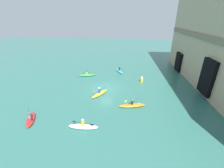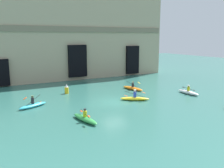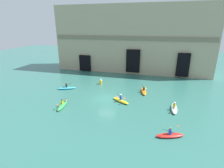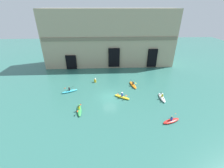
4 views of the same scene
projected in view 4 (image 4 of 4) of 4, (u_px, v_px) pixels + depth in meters
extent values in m
plane|color=#2D665B|center=(110.00, 97.00, 28.91)|extent=(120.00, 120.00, 0.00)
cube|color=tan|center=(110.00, 38.00, 41.98)|extent=(35.69, 7.25, 15.10)
cube|color=#7C6E59|center=(110.00, 39.00, 38.50)|extent=(34.98, 0.24, 0.86)
cube|color=black|center=(71.00, 62.00, 40.73)|extent=(2.74, 0.70, 3.72)
cube|color=black|center=(114.00, 58.00, 40.74)|extent=(3.04, 0.70, 5.10)
cube|color=black|center=(152.00, 58.00, 41.35)|extent=(2.54, 0.70, 4.97)
ellipsoid|color=orange|center=(133.00, 85.00, 32.80)|extent=(1.44, 3.58, 0.39)
cylinder|color=#232328|center=(133.00, 83.00, 32.60)|extent=(0.32, 0.32, 0.49)
sphere|color=beige|center=(133.00, 82.00, 32.43)|extent=(0.23, 0.23, 0.23)
cylinder|color=#4C6B4C|center=(133.00, 81.00, 32.39)|extent=(0.29, 0.29, 0.06)
cylinder|color=black|center=(133.00, 83.00, 32.59)|extent=(0.88, 1.96, 0.91)
ellipsoid|color=yellow|center=(131.00, 83.00, 33.52)|extent=(0.33, 0.46, 0.22)
ellipsoid|color=yellow|center=(136.00, 83.00, 31.65)|extent=(0.33, 0.46, 0.22)
ellipsoid|color=white|center=(162.00, 98.00, 28.22)|extent=(0.82, 3.23, 0.41)
cylinder|color=gold|center=(162.00, 96.00, 28.01)|extent=(0.32, 0.32, 0.47)
sphere|color=#9E704C|center=(162.00, 94.00, 27.85)|extent=(0.22, 0.22, 0.22)
cylinder|color=silver|center=(163.00, 94.00, 27.81)|extent=(0.27, 0.27, 0.06)
cylinder|color=black|center=(162.00, 96.00, 28.00)|extent=(0.36, 2.24, 0.09)
ellipsoid|color=black|center=(161.00, 93.00, 28.91)|extent=(0.24, 0.46, 0.06)
ellipsoid|color=black|center=(163.00, 98.00, 27.10)|extent=(0.24, 0.46, 0.06)
ellipsoid|color=green|center=(79.00, 110.00, 24.86)|extent=(1.22, 3.40, 0.41)
cylinder|color=gold|center=(79.00, 108.00, 24.66)|extent=(0.32, 0.32, 0.47)
sphere|color=brown|center=(79.00, 106.00, 24.51)|extent=(0.19, 0.19, 0.19)
cylinder|color=#232328|center=(79.00, 106.00, 24.47)|extent=(0.24, 0.24, 0.06)
cylinder|color=black|center=(79.00, 108.00, 24.65)|extent=(0.25, 2.25, 0.20)
ellipsoid|color=#D84C19|center=(80.00, 105.00, 25.58)|extent=(0.22, 0.46, 0.08)
ellipsoid|color=#D84C19|center=(77.00, 111.00, 23.73)|extent=(0.22, 0.46, 0.08)
ellipsoid|color=#33B2C6|center=(70.00, 91.00, 30.43)|extent=(3.18, 2.01, 0.36)
cylinder|color=#232328|center=(69.00, 89.00, 30.21)|extent=(0.30, 0.30, 0.60)
sphere|color=brown|center=(69.00, 87.00, 30.02)|extent=(0.23, 0.23, 0.23)
cylinder|color=#4C6B4C|center=(69.00, 87.00, 29.97)|extent=(0.28, 0.28, 0.06)
cylinder|color=black|center=(69.00, 89.00, 30.19)|extent=(1.75, 0.85, 0.93)
ellipsoid|color=#D84C19|center=(65.00, 88.00, 29.66)|extent=(0.46, 0.34, 0.23)
ellipsoid|color=#D84C19|center=(74.00, 90.00, 30.73)|extent=(0.46, 0.34, 0.23)
ellipsoid|color=yellow|center=(122.00, 97.00, 28.46)|extent=(3.04, 2.37, 0.38)
cylinder|color=#2D47B7|center=(122.00, 95.00, 28.24)|extent=(0.34, 0.34, 0.58)
sphere|color=tan|center=(122.00, 93.00, 28.05)|extent=(0.24, 0.24, 0.24)
cylinder|color=silver|center=(122.00, 93.00, 28.01)|extent=(0.29, 0.29, 0.06)
cylinder|color=black|center=(122.00, 95.00, 28.23)|extent=(1.59, 1.57, 0.57)
ellipsoid|color=#D84C19|center=(126.00, 95.00, 27.54)|extent=(0.44, 0.44, 0.15)
ellipsoid|color=#D84C19|center=(118.00, 94.00, 28.92)|extent=(0.44, 0.44, 0.15)
ellipsoid|color=red|center=(171.00, 121.00, 22.58)|extent=(2.99, 1.74, 0.33)
cylinder|color=#2D47B7|center=(172.00, 119.00, 22.38)|extent=(0.34, 0.34, 0.50)
sphere|color=#9E704C|center=(172.00, 117.00, 22.22)|extent=(0.23, 0.23, 0.23)
cylinder|color=#4C6B4C|center=(172.00, 116.00, 22.17)|extent=(0.29, 0.29, 0.06)
cylinder|color=black|center=(172.00, 119.00, 22.37)|extent=(1.67, 1.15, 1.10)
ellipsoid|color=#D84C19|center=(176.00, 114.00, 22.62)|extent=(0.44, 0.38, 0.25)
ellipsoid|color=#D84C19|center=(168.00, 124.00, 22.12)|extent=(0.44, 0.38, 0.25)
cylinder|color=yellow|center=(95.00, 81.00, 34.26)|extent=(0.50, 0.50, 0.80)
cone|color=white|center=(95.00, 78.00, 33.99)|extent=(0.42, 0.42, 0.37)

